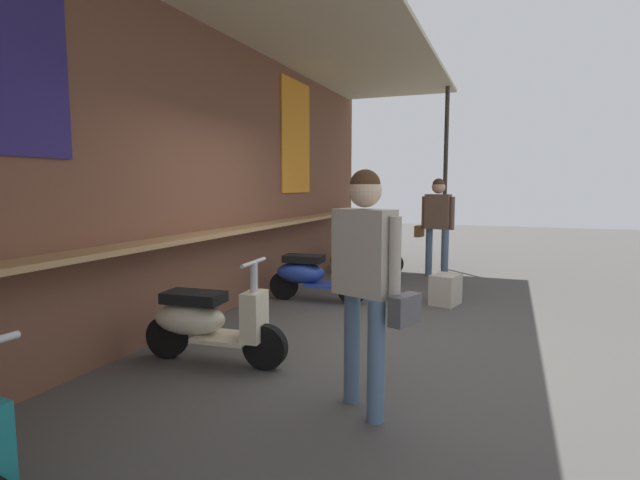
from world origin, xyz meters
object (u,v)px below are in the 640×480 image
(shopper_browsing, at_px, (366,266))
(merchandise_crate, at_px, (445,289))
(shopper_with_handbag, at_px, (437,217))
(scooter_blue, at_px, (312,274))
(scooter_black, at_px, (362,252))
(scooter_cream, at_px, (206,321))

(shopper_browsing, bearing_deg, merchandise_crate, 18.41)
(shopper_with_handbag, bearing_deg, scooter_blue, -18.04)
(shopper_with_handbag, bearing_deg, scooter_black, -78.37)
(scooter_blue, bearing_deg, merchandise_crate, 11.23)
(scooter_cream, height_order, scooter_black, same)
(scooter_black, relative_size, merchandise_crate, 3.39)
(shopper_browsing, distance_m, merchandise_crate, 3.57)
(scooter_cream, distance_m, shopper_browsing, 1.81)
(scooter_blue, xyz_separation_m, scooter_black, (2.47, 0.00, 0.00))
(shopper_browsing, xyz_separation_m, merchandise_crate, (3.47, -0.14, -0.86))
(shopper_browsing, bearing_deg, scooter_blue, 49.38)
(scooter_blue, relative_size, scooter_black, 1.00)
(scooter_cream, xyz_separation_m, merchandise_crate, (3.05, -1.77, -0.18))
(scooter_cream, height_order, scooter_blue, same)
(scooter_blue, height_order, merchandise_crate, scooter_blue)
(scooter_blue, xyz_separation_m, shopper_browsing, (-2.98, -1.63, 0.67))
(scooter_cream, bearing_deg, shopper_with_handbag, 70.67)
(scooter_black, height_order, shopper_browsing, shopper_browsing)
(scooter_black, relative_size, shopper_with_handbag, 0.81)
(scooter_cream, height_order, merchandise_crate, scooter_cream)
(shopper_with_handbag, distance_m, shopper_browsing, 5.49)
(shopper_with_handbag, relative_size, merchandise_crate, 4.20)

